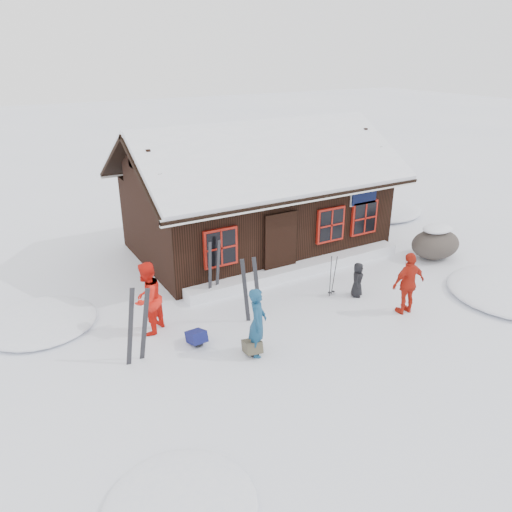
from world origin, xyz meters
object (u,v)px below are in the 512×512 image
(skier_orange_left, at_px, (147,299))
(skier_orange_right, at_px, (408,283))
(ski_poles, at_px, (332,276))
(backpack_blue, at_px, (197,339))
(skier_crouched, at_px, (357,280))
(ski_pair_left, at_px, (138,326))
(boulder, at_px, (435,243))
(skier_teal, at_px, (258,322))
(backpack_olive, at_px, (252,349))

(skier_orange_left, height_order, skier_orange_right, skier_orange_left)
(ski_poles, bearing_deg, backpack_blue, -174.20)
(skier_crouched, bearing_deg, ski_pair_left, 139.45)
(skier_orange_right, relative_size, boulder, 0.98)
(boulder, xyz_separation_m, ski_poles, (-4.70, -0.45, 0.06))
(skier_teal, distance_m, skier_orange_left, 2.85)
(skier_crouched, xyz_separation_m, boulder, (4.13, 0.87, 0.01))
(skier_orange_right, height_order, boulder, skier_orange_right)
(skier_crouched, height_order, backpack_blue, skier_crouched)
(backpack_blue, distance_m, backpack_olive, 1.40)
(boulder, distance_m, ski_poles, 4.72)
(skier_orange_left, bearing_deg, ski_pair_left, 20.59)
(backpack_blue, bearing_deg, ski_poles, 3.21)
(skier_orange_right, bearing_deg, skier_teal, 0.18)
(skier_crouched, bearing_deg, skier_teal, 155.11)
(skier_crouched, relative_size, backpack_olive, 2.05)
(skier_orange_right, xyz_separation_m, ski_poles, (-1.07, 1.81, -0.28))
(skier_teal, distance_m, backpack_blue, 1.66)
(skier_orange_right, distance_m, skier_crouched, 1.52)
(skier_teal, distance_m, skier_crouched, 4.08)
(skier_teal, bearing_deg, backpack_blue, 80.55)
(skier_orange_left, xyz_separation_m, backpack_olive, (1.73, -2.13, -0.80))
(skier_teal, xyz_separation_m, boulder, (8.04, 1.98, -0.31))
(skier_orange_right, distance_m, ski_pair_left, 6.98)
(skier_orange_right, bearing_deg, boulder, -144.17)
(ski_poles, bearing_deg, skier_orange_right, -59.38)
(ski_pair_left, bearing_deg, boulder, 15.79)
(skier_teal, height_order, skier_crouched, skier_teal)
(skier_orange_right, distance_m, ski_poles, 2.12)
(boulder, height_order, ski_poles, ski_poles)
(backpack_olive, bearing_deg, ski_poles, 34.42)
(skier_orange_left, height_order, backpack_blue, skier_orange_left)
(skier_crouched, height_order, ski_pair_left, ski_pair_left)
(skier_orange_right, distance_m, backpack_olive, 4.60)
(skier_teal, height_order, ski_pair_left, ski_pair_left)
(ski_pair_left, height_order, ski_poles, ski_pair_left)
(skier_orange_left, distance_m, skier_crouched, 5.87)
(skier_teal, relative_size, skier_crouched, 1.64)
(skier_teal, xyz_separation_m, ski_poles, (3.34, 1.52, -0.26))
(ski_poles, height_order, backpack_blue, ski_poles)
(skier_orange_right, bearing_deg, backpack_olive, -0.30)
(skier_teal, height_order, backpack_olive, skier_teal)
(skier_orange_left, distance_m, backpack_blue, 1.57)
(skier_orange_left, relative_size, boulder, 1.06)
(backpack_blue, bearing_deg, skier_crouched, -2.25)
(backpack_blue, xyz_separation_m, backpack_olive, (0.95, -1.03, -0.00))
(ski_pair_left, distance_m, ski_poles, 5.80)
(ski_pair_left, bearing_deg, skier_orange_left, 72.39)
(skier_teal, xyz_separation_m, skier_crouched, (3.91, 1.11, -0.33))
(boulder, bearing_deg, skier_teal, -166.20)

